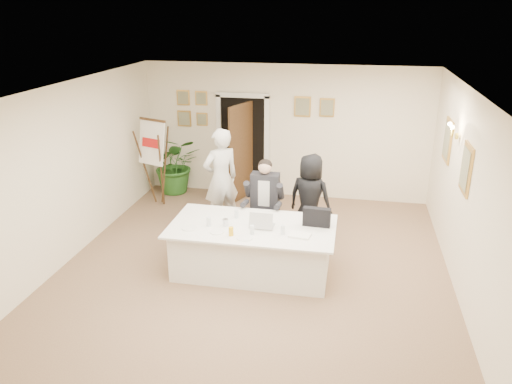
{
  "coord_description": "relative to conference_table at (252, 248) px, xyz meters",
  "views": [
    {
      "loc": [
        1.37,
        -6.67,
        3.89
      ],
      "look_at": [
        -0.05,
        0.6,
        1.11
      ],
      "focal_mm": 35.0,
      "sensor_mm": 36.0,
      "label": 1
    }
  ],
  "objects": [
    {
      "name": "laptop_bag",
      "position": [
        0.95,
        0.17,
        0.53
      ],
      "size": [
        0.42,
        0.14,
        0.29
      ],
      "primitive_type": "cube",
      "rotation": [
        0.0,
        0.0,
        -0.05
      ],
      "color": "black",
      "rests_on": "conference_table"
    },
    {
      "name": "flip_chart",
      "position": [
        -2.47,
        2.37,
        0.43
      ],
      "size": [
        0.64,
        0.49,
        1.77
      ],
      "color": "#332310",
      "rests_on": "floor"
    },
    {
      "name": "doorway",
      "position": [
        -0.88,
        3.26,
        0.65
      ],
      "size": [
        1.14,
        0.86,
        2.2
      ],
      "color": "black",
      "rests_on": "floor"
    },
    {
      "name": "steel_jug",
      "position": [
        -0.4,
        -0.09,
        0.44
      ],
      "size": [
        0.11,
        0.11,
        0.11
      ],
      "primitive_type": "cylinder",
      "rotation": [
        0.0,
        0.0,
        0.3
      ],
      "color": "silver",
      "rests_on": "conference_table"
    },
    {
      "name": "ceiling",
      "position": [
        0.01,
        -0.06,
        2.41
      ],
      "size": [
        6.0,
        7.0,
        0.02
      ],
      "primitive_type": "cube",
      "color": "white",
      "rests_on": "wall_back"
    },
    {
      "name": "wall_front",
      "position": [
        0.01,
        -3.56,
        1.01
      ],
      "size": [
        6.0,
        0.1,
        2.8
      ],
      "primitive_type": "cube",
      "color": "#EDE4C8",
      "rests_on": "floor"
    },
    {
      "name": "oj_glass",
      "position": [
        -0.23,
        -0.4,
        0.45
      ],
      "size": [
        0.07,
        0.07,
        0.13
      ],
      "primitive_type": "cylinder",
      "rotation": [
        0.0,
        0.0,
        0.04
      ],
      "color": "gold",
      "rests_on": "conference_table"
    },
    {
      "name": "standing_man",
      "position": [
        -0.89,
        1.54,
        0.54
      ],
      "size": [
        0.81,
        0.79,
        1.88
      ],
      "primitive_type": "imported",
      "rotation": [
        0.0,
        0.0,
        3.87
      ],
      "color": "silver",
      "rests_on": "floor"
    },
    {
      "name": "pictures_back_wall",
      "position": [
        -0.79,
        3.41,
        1.46
      ],
      "size": [
        3.4,
        0.06,
        0.8
      ],
      "primitive_type": null,
      "color": "gold",
      "rests_on": "wall_back"
    },
    {
      "name": "standing_woman",
      "position": [
        0.75,
        1.28,
        0.39
      ],
      "size": [
        0.88,
        0.71,
        1.57
      ],
      "primitive_type": "imported",
      "rotation": [
        0.0,
        0.0,
        2.83
      ],
      "color": "black",
      "rests_on": "floor"
    },
    {
      "name": "glass_d",
      "position": [
        -0.3,
        0.23,
        0.45
      ],
      "size": [
        0.08,
        0.08,
        0.14
      ],
      "primitive_type": "cylinder",
      "rotation": [
        0.0,
        0.0,
        0.24
      ],
      "color": "silver",
      "rests_on": "conference_table"
    },
    {
      "name": "glass_c",
      "position": [
        0.49,
        -0.22,
        0.45
      ],
      "size": [
        0.07,
        0.07,
        0.14
      ],
      "primitive_type": "cylinder",
      "rotation": [
        0.0,
        0.0,
        -0.23
      ],
      "color": "silver",
      "rests_on": "conference_table"
    },
    {
      "name": "wall_back",
      "position": [
        0.01,
        3.44,
        1.01
      ],
      "size": [
        6.0,
        0.1,
        2.8
      ],
      "primitive_type": "cube",
      "color": "#EDE4C8",
      "rests_on": "floor"
    },
    {
      "name": "wall_sconce",
      "position": [
        2.91,
        1.14,
        1.71
      ],
      "size": [
        0.2,
        0.3,
        0.24
      ],
      "primitive_type": null,
      "color": "gold",
      "rests_on": "wall_right"
    },
    {
      "name": "conference_table",
      "position": [
        0.0,
        0.0,
        0.0
      ],
      "size": [
        2.49,
        1.34,
        0.78
      ],
      "color": "silver",
      "rests_on": "floor"
    },
    {
      "name": "seated_man",
      "position": [
        -0.0,
        1.05,
        0.36
      ],
      "size": [
        0.71,
        0.75,
        1.51
      ],
      "primitive_type": null,
      "rotation": [
        0.0,
        0.0,
        -0.1
      ],
      "color": "black",
      "rests_on": "floor"
    },
    {
      "name": "wall_left",
      "position": [
        -2.99,
        -0.06,
        1.01
      ],
      "size": [
        0.1,
        7.0,
        2.8
      ],
      "primitive_type": "cube",
      "color": "#EDE4C8",
      "rests_on": "floor"
    },
    {
      "name": "glass_b",
      "position": [
        0.06,
        -0.3,
        0.45
      ],
      "size": [
        0.07,
        0.07,
        0.14
      ],
      "primitive_type": "cylinder",
      "rotation": [
        0.0,
        0.0,
        -0.11
      ],
      "color": "silver",
      "rests_on": "conference_table"
    },
    {
      "name": "wall_right",
      "position": [
        3.01,
        -0.06,
        1.01
      ],
      "size": [
        0.1,
        7.0,
        2.8
      ],
      "primitive_type": "cube",
      "color": "#EDE4C8",
      "rests_on": "floor"
    },
    {
      "name": "potted_palm",
      "position": [
        -2.35,
        3.14,
        0.24
      ],
      "size": [
        1.3,
        1.17,
        1.28
      ],
      "primitive_type": "imported",
      "rotation": [
        0.0,
        0.0,
        0.17
      ],
      "color": "#25591D",
      "rests_on": "floor"
    },
    {
      "name": "plate_left",
      "position": [
        -0.9,
        -0.28,
        0.39
      ],
      "size": [
        0.28,
        0.28,
        0.01
      ],
      "primitive_type": "cylinder",
      "rotation": [
        0.0,
        0.0,
        -0.24
      ],
      "color": "white",
      "rests_on": "conference_table"
    },
    {
      "name": "pictures_right_wall",
      "position": [
        2.98,
        1.14,
        1.36
      ],
      "size": [
        0.06,
        2.2,
        0.8
      ],
      "primitive_type": null,
      "color": "gold",
      "rests_on": "wall_right"
    },
    {
      "name": "plate_near",
      "position": [
        -0.02,
        -0.45,
        0.39
      ],
      "size": [
        0.25,
        0.25,
        0.01
      ],
      "primitive_type": "cylinder",
      "rotation": [
        0.0,
        0.0,
        0.06
      ],
      "color": "white",
      "rests_on": "conference_table"
    },
    {
      "name": "glass_a",
      "position": [
        -0.64,
        -0.14,
        0.45
      ],
      "size": [
        0.08,
        0.08,
        0.14
      ],
      "primitive_type": "cylinder",
      "rotation": [
        0.0,
        0.0,
        -0.18
      ],
      "color": "silver",
      "rests_on": "conference_table"
    },
    {
      "name": "floor",
      "position": [
        0.01,
        -0.06,
        -0.39
      ],
      "size": [
        7.0,
        7.0,
        0.0
      ],
      "primitive_type": "plane",
      "color": "brown",
      "rests_on": "ground"
    },
    {
      "name": "laptop",
      "position": [
        0.15,
        0.01,
        0.52
      ],
      "size": [
        0.36,
        0.38,
        0.28
      ],
      "primitive_type": null,
      "rotation": [
        0.0,
        0.0,
        -0.03
      ],
      "color": "#B7BABC",
      "rests_on": "conference_table"
    },
    {
      "name": "plate_mid",
      "position": [
        -0.46,
        -0.33,
        0.39
      ],
      "size": [
        0.26,
        0.26,
        0.01
      ],
      "primitive_type": "cylinder",
      "rotation": [
        0.0,
        0.0,
        0.22
      ],
      "color": "white",
      "rests_on": "conference_table"
    },
    {
      "name": "paper_stack",
      "position": [
        0.74,
        -0.23,
        0.4
      ],
      "size": [
        0.33,
        0.26,
        0.03
      ],
      "primitive_type": "cube",
      "rotation": [
        0.0,
        0.0,
        -0.17
      ],
      "color": "white",
      "rests_on": "conference_table"
    }
  ]
}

